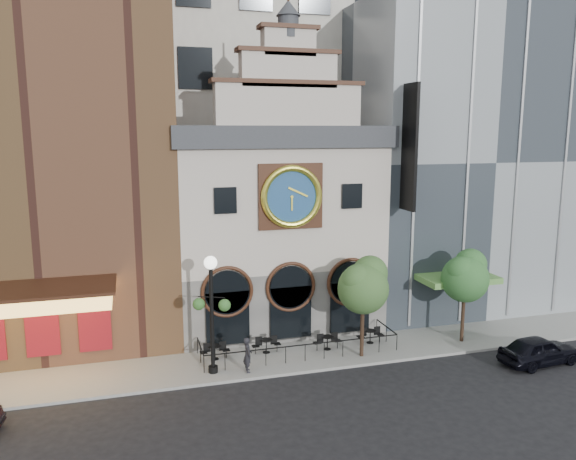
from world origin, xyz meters
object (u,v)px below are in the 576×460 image
Objects in this scene: bistro_1 at (266,345)px; tree_left at (364,284)px; lamppost at (211,301)px; tree_right at (466,275)px; bistro_0 at (215,351)px; car_right at (539,350)px; bistro_2 at (327,341)px; bistro_3 at (370,335)px; pedestrian at (248,355)px.

bistro_1 is 6.26m from tree_left.
lamppost is 1.12× the size of tree_right.
bistro_0 is 0.36× the size of car_right.
lamppost reaches higher than tree_right.
bistro_2 and bistro_3 have the same top height.
car_right reaches higher than bistro_0.
car_right is 0.74× the size of lamppost.
car_right reaches higher than bistro_1.
bistro_1 and bistro_2 have the same top height.
lamppost is at bearing -102.06° from bistro_0.
bistro_0 is 0.88× the size of pedestrian.
pedestrian is (-4.83, -1.61, 0.43)m from bistro_2.
bistro_3 is at bearing 32.76° from lamppost.
car_right reaches higher than bistro_2.
bistro_0 is at bearing 176.60° from bistro_2.
bistro_2 is (3.35, -0.48, 0.00)m from bistro_1.
bistro_1 is 6.03m from bistro_3.
bistro_3 is 7.73m from pedestrian.
pedestrian is 0.34× the size of tree_right.
bistro_3 is 0.36× the size of car_right.
tree_left is at bearing -20.11° from bistro_1.
bistro_0 is 17.03m from car_right.
bistro_1 is at bearing 51.99° from lamppost.
tree_right is at bearing -12.02° from bistro_3.
tree_right is (-2.20, 3.67, 3.30)m from car_right.
bistro_3 is at bearing 167.98° from tree_right.
tree_left reaches higher than bistro_1.
car_right is at bearing -20.76° from tree_left.
bistro_0 and bistro_3 have the same top height.
bistro_1 is 0.29× the size of tree_left.
car_right reaches higher than bistro_3.
pedestrian is at bearing -161.57° from bistro_2.
bistro_2 is 5.11m from pedestrian.
bistro_2 is at bearing -3.40° from bistro_0.
pedestrian is at bearing -125.30° from bistro_1.
bistro_0 is at bearing 179.04° from bistro_3.
bistro_0 and bistro_1 have the same top height.
bistro_1 is 1.00× the size of bistro_2.
bistro_1 is 0.88× the size of pedestrian.
tree_left is at bearing 23.23° from lamppost.
bistro_3 is at bearing -0.96° from bistro_0.
lamppost reaches higher than pedestrian.
pedestrian is at bearing 73.50° from car_right.
bistro_0 is at bearing -177.76° from bistro_1.
car_right is at bearing 12.51° from lamppost.
pedestrian is at bearing -166.30° from bistro_3.
car_right is at bearing -32.71° from bistro_3.
bistro_2 is 4.04m from tree_left.
car_right is 17.25m from lamppost.
lamppost reaches higher than car_right.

